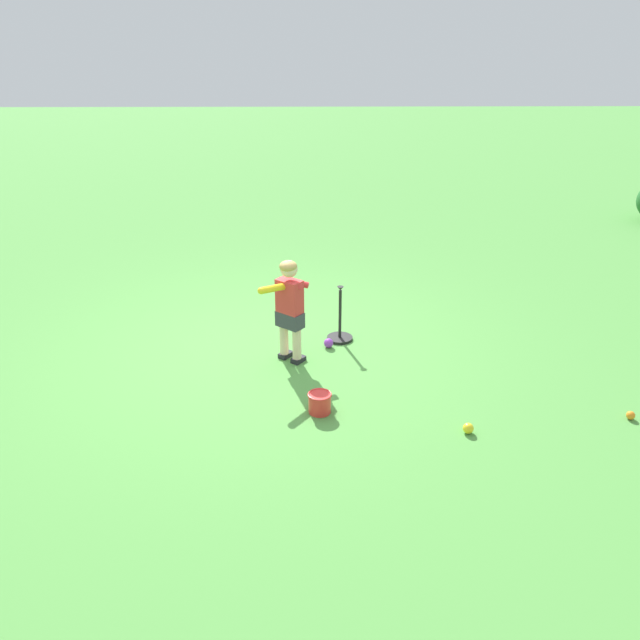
{
  "coord_description": "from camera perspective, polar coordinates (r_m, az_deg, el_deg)",
  "views": [
    {
      "loc": [
        6.33,
        0.5,
        3.25
      ],
      "look_at": [
        0.22,
        0.58,
        0.45
      ],
      "focal_mm": 37.77,
      "sensor_mm": 36.0,
      "label": 1
    }
  ],
  "objects": [
    {
      "name": "play_ball_behind_batter",
      "position": [
        7.14,
        0.73,
        -1.97
      ],
      "size": [
        0.1,
        0.1,
        0.1
      ],
      "primitive_type": "sphere",
      "color": "purple",
      "rests_on": "ground"
    },
    {
      "name": "batting_tee",
      "position": [
        7.3,
        1.69,
        -0.92
      ],
      "size": [
        0.28,
        0.28,
        0.62
      ],
      "color": "black",
      "rests_on": "ground"
    },
    {
      "name": "play_ball_near_batter",
      "position": [
        5.9,
        12.45,
        -8.95
      ],
      "size": [
        0.09,
        0.09,
        0.09
      ],
      "primitive_type": "sphere",
      "color": "yellow",
      "rests_on": "ground"
    },
    {
      "name": "ground_plane",
      "position": [
        7.13,
        -4.66,
        -2.56
      ],
      "size": [
        40.0,
        40.0,
        0.0
      ],
      "primitive_type": "plane",
      "color": "#519942"
    },
    {
      "name": "child_batter",
      "position": [
        6.64,
        -2.62,
        1.55
      ],
      "size": [
        0.5,
        0.49,
        1.08
      ],
      "color": "#232328",
      "rests_on": "ground"
    },
    {
      "name": "toy_bucket",
      "position": [
        6.01,
        -0.03,
        -7.0
      ],
      "size": [
        0.22,
        0.22,
        0.19
      ],
      "color": "red",
      "rests_on": "ground"
    },
    {
      "name": "play_ball_far_right",
      "position": [
        6.54,
        24.83,
        -7.34
      ],
      "size": [
        0.08,
        0.08,
        0.08
      ],
      "primitive_type": "sphere",
      "color": "orange",
      "rests_on": "ground"
    }
  ]
}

